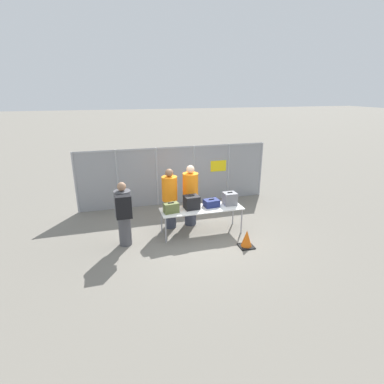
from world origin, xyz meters
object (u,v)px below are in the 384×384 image
suitcase_navy (211,203)px  suitcase_grey (230,199)px  suitcase_olive (171,208)px  security_worker_near (190,195)px  traffic_cone (247,239)px  utility_trailer (208,169)px  suitcase_black (192,202)px  traveler_hooded (124,212)px  security_worker_far (170,198)px  inspection_table (202,210)px

suitcase_navy → suitcase_grey: (0.56, 0.00, 0.07)m
suitcase_olive → suitcase_grey: bearing=4.4°
security_worker_near → traffic_cone: security_worker_near is taller
security_worker_near → traffic_cone: bearing=104.3°
security_worker_near → utility_trailer: (2.14, 4.63, -0.53)m
traffic_cone → suitcase_navy: bearing=116.2°
suitcase_navy → security_worker_near: (-0.45, 0.59, 0.10)m
security_worker_near → suitcase_black: bearing=61.7°
suitcase_olive → suitcase_navy: (1.19, 0.13, -0.03)m
suitcase_olive → suitcase_black: (0.61, 0.14, 0.05)m
suitcase_black → traveler_hooded: bearing=-172.8°
utility_trailer → security_worker_far: bearing=-120.7°
traveler_hooded → security_worker_near: security_worker_near is taller
suitcase_navy → utility_trailer: 5.51m
suitcase_grey → suitcase_black: bearing=179.9°
suitcase_grey → traffic_cone: (0.01, -1.17, -0.72)m
suitcase_grey → traffic_cone: suitcase_grey is taller
utility_trailer → traffic_cone: size_ratio=7.05×
suitcase_navy → traffic_cone: suitcase_navy is taller
traffic_cone → suitcase_grey: bearing=90.6°
suitcase_olive → traveler_hooded: size_ratio=0.24×
suitcase_navy → security_worker_far: (-1.08, 0.55, 0.07)m
suitcase_navy → security_worker_far: 1.22m
suitcase_olive → traffic_cone: bearing=-30.4°
traveler_hooded → suitcase_navy: bearing=-10.9°
inspection_table → security_worker_near: bearing=102.4°
suitcase_olive → traveler_hooded: traveler_hooded is taller
suitcase_black → suitcase_navy: suitcase_black is taller
suitcase_navy → inspection_table: bearing=-167.9°
traffic_cone → utility_trailer: bearing=80.1°
suitcase_grey → traveler_hooded: size_ratio=0.22×
suitcase_grey → security_worker_far: size_ratio=0.21×
security_worker_near → utility_trailer: 5.13m
suitcase_olive → suitcase_navy: suitcase_olive is taller
inspection_table → traffic_cone: bearing=-51.4°
suitcase_navy → security_worker_far: size_ratio=0.25×
inspection_table → suitcase_navy: (0.31, 0.07, 0.15)m
suitcase_navy → traveler_hooded: (-2.44, -0.23, 0.09)m
inspection_table → traveler_hooded: traveler_hooded is taller
suitcase_black → utility_trailer: size_ratio=0.13×
suitcase_navy → security_worker_near: bearing=127.4°
suitcase_navy → suitcase_grey: bearing=0.3°
security_worker_near → traffic_cone: (1.02, -1.76, -0.74)m
inspection_table → suitcase_navy: size_ratio=5.20×
suitcase_black → suitcase_grey: bearing=-0.1°
inspection_table → suitcase_black: suitcase_black is taller
suitcase_black → traveler_hooded: traveler_hooded is taller
suitcase_navy → utility_trailer: (1.69, 5.22, -0.44)m
suitcase_olive → security_worker_far: security_worker_far is taller
suitcase_black → security_worker_far: 0.75m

